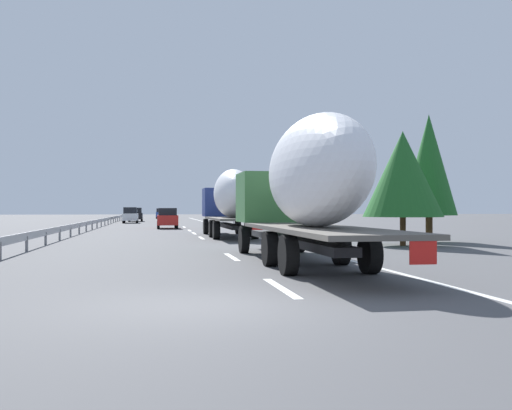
# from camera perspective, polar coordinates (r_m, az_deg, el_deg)

# --- Properties ---
(ground_plane) EXTENTS (260.00, 260.00, 0.00)m
(ground_plane) POSITION_cam_1_polar(r_m,az_deg,el_deg) (50.18, -8.97, -2.33)
(ground_plane) COLOR #4C4C4F
(lane_stripe_0) EXTENTS (3.20, 0.20, 0.01)m
(lane_stripe_0) POSITION_cam_1_polar(r_m,az_deg,el_deg) (12.55, 2.47, -8.19)
(lane_stripe_0) COLOR white
(lane_stripe_0) RESTS_ON ground_plane
(lane_stripe_1) EXTENTS (3.20, 0.20, 0.01)m
(lane_stripe_1) POSITION_cam_1_polar(r_m,az_deg,el_deg) (20.47, -2.43, -5.16)
(lane_stripe_1) COLOR white
(lane_stripe_1) RESTS_ON ground_plane
(lane_stripe_2) EXTENTS (3.20, 0.20, 0.01)m
(lane_stripe_2) POSITION_cam_1_polar(r_m,az_deg,el_deg) (33.93, -5.44, -3.26)
(lane_stripe_2) COLOR white
(lane_stripe_2) RESTS_ON ground_plane
(lane_stripe_3) EXTENTS (3.20, 0.20, 0.01)m
(lane_stripe_3) POSITION_cam_1_polar(r_m,az_deg,el_deg) (40.25, -6.15, -2.81)
(lane_stripe_3) COLOR white
(lane_stripe_3) RESTS_ON ground_plane
(lane_stripe_4) EXTENTS (3.20, 0.20, 0.01)m
(lane_stripe_4) POSITION_cam_1_polar(r_m,az_deg,el_deg) (45.65, -6.60, -2.52)
(lane_stripe_4) COLOR white
(lane_stripe_4) RESTS_ON ground_plane
(lane_stripe_5) EXTENTS (3.20, 0.20, 0.01)m
(lane_stripe_5) POSITION_cam_1_polar(r_m,az_deg,el_deg) (54.34, -7.14, -2.18)
(lane_stripe_5) COLOR white
(lane_stripe_5) RESTS_ON ground_plane
(edge_line_right) EXTENTS (110.00, 0.20, 0.01)m
(edge_line_right) POSITION_cam_1_polar(r_m,az_deg,el_deg) (55.53, -3.37, -2.14)
(edge_line_right) COLOR white
(edge_line_right) RESTS_ON ground_plane
(truck_lead) EXTENTS (12.37, 2.55, 4.01)m
(truck_lead) POSITION_cam_1_polar(r_m,az_deg,el_deg) (34.91, -2.60, 0.57)
(truck_lead) COLOR navy
(truck_lead) RESTS_ON ground_plane
(truck_trailing) EXTENTS (14.12, 2.55, 4.35)m
(truck_trailing) POSITION_cam_1_polar(r_m,az_deg,el_deg) (17.53, 4.84, 2.13)
(truck_trailing) COLOR #387038
(truck_trailing) RESTS_ON ground_plane
(car_red_compact) EXTENTS (4.31, 1.77, 1.78)m
(car_red_compact) POSITION_cam_1_polar(r_m,az_deg,el_deg) (50.65, -8.78, -1.29)
(car_red_compact) COLOR red
(car_red_compact) RESTS_ON ground_plane
(car_black_suv) EXTENTS (4.49, 1.86, 1.87)m
(car_black_suv) POSITION_cam_1_polar(r_m,az_deg,el_deg) (79.44, -11.84, -0.93)
(car_black_suv) COLOR black
(car_black_suv) RESTS_ON ground_plane
(car_blue_sedan) EXTENTS (4.17, 1.78, 1.79)m
(car_blue_sedan) POSITION_cam_1_polar(r_m,az_deg,el_deg) (102.03, -9.40, -0.83)
(car_blue_sedan) COLOR #28479E
(car_blue_sedan) RESTS_ON ground_plane
(car_white_van) EXTENTS (4.22, 1.78, 1.90)m
(car_white_van) POSITION_cam_1_polar(r_m,az_deg,el_deg) (71.07, -12.33, -0.99)
(car_white_van) COLOR white
(car_white_van) RESTS_ON ground_plane
(road_sign) EXTENTS (0.10, 0.90, 3.16)m
(road_sign) POSITION_cam_1_polar(r_m,az_deg,el_deg) (56.13, -2.21, 0.11)
(road_sign) COLOR gray
(road_sign) RESTS_ON ground_plane
(tree_0) EXTENTS (2.98, 2.98, 5.80)m
(tree_0) POSITION_cam_1_polar(r_m,az_deg,el_deg) (44.85, 4.09, 2.07)
(tree_0) COLOR #472D19
(tree_0) RESTS_ON ground_plane
(tree_1) EXTENTS (2.60, 2.60, 6.69)m
(tree_1) POSITION_cam_1_polar(r_m,az_deg,el_deg) (87.01, -2.57, 1.23)
(tree_1) COLOR #472D19
(tree_1) RESTS_ON ground_plane
(tree_2) EXTENTS (2.83, 2.83, 6.63)m
(tree_2) POSITION_cam_1_polar(r_m,az_deg,el_deg) (31.21, 16.76, 3.82)
(tree_2) COLOR #472D19
(tree_2) RESTS_ON ground_plane
(tree_3) EXTENTS (3.70, 3.70, 5.33)m
(tree_3) POSITION_cam_1_polar(r_m,az_deg,el_deg) (27.59, 14.34, 2.99)
(tree_3) COLOR #472D19
(tree_3) RESTS_ON ground_plane
(guardrail_median) EXTENTS (94.00, 0.10, 0.76)m
(guardrail_median) POSITION_cam_1_polar(r_m,az_deg,el_deg) (53.40, -15.47, -1.58)
(guardrail_median) COLOR #9EA0A5
(guardrail_median) RESTS_ON ground_plane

